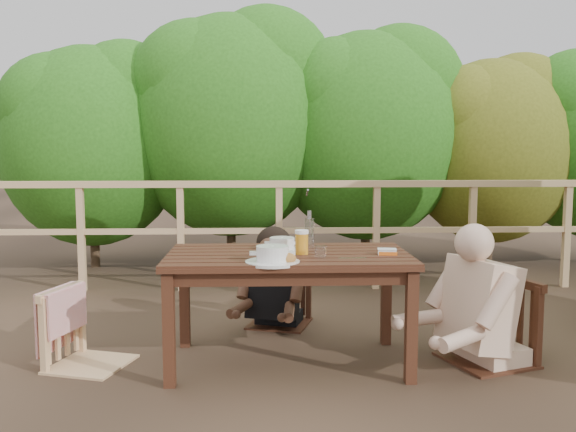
{
  "coord_description": "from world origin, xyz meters",
  "views": [
    {
      "loc": [
        -0.16,
        -3.7,
        1.31
      ],
      "look_at": [
        0.0,
        0.05,
        0.9
      ],
      "focal_mm": 39.03,
      "sensor_mm": 36.0,
      "label": 1
    }
  ],
  "objects_px": {
    "tumbler": "(320,253)",
    "diner_right": "(495,248)",
    "soup_near": "(272,255)",
    "bottle": "(309,230)",
    "butter_tub": "(387,253)",
    "chair_left": "(89,294)",
    "beer_glass": "(302,243)",
    "bread_roll": "(286,258)",
    "woman": "(279,248)",
    "chair_far": "(279,268)",
    "chair_right": "(489,284)",
    "soup_far": "(282,244)",
    "table": "(288,310)"
  },
  "relations": [
    {
      "from": "woman",
      "to": "bread_roll",
      "type": "height_order",
      "value": "woman"
    },
    {
      "from": "chair_left",
      "to": "beer_glass",
      "type": "xyz_separation_m",
      "value": [
        1.27,
        -0.04,
        0.31
      ]
    },
    {
      "from": "chair_right",
      "to": "bread_roll",
      "type": "bearing_deg",
      "value": -97.45
    },
    {
      "from": "soup_far",
      "to": "tumbler",
      "type": "distance_m",
      "value": 0.37
    },
    {
      "from": "chair_far",
      "to": "woman",
      "type": "xyz_separation_m",
      "value": [
        0.0,
        0.02,
        0.14
      ]
    },
    {
      "from": "chair_far",
      "to": "butter_tub",
      "type": "height_order",
      "value": "chair_far"
    },
    {
      "from": "beer_glass",
      "to": "tumbler",
      "type": "xyz_separation_m",
      "value": [
        0.1,
        -0.13,
        -0.04
      ]
    },
    {
      "from": "diner_right",
      "to": "soup_near",
      "type": "relative_size",
      "value": 4.66
    },
    {
      "from": "chair_far",
      "to": "woman",
      "type": "relative_size",
      "value": 0.75
    },
    {
      "from": "diner_right",
      "to": "soup_near",
      "type": "bearing_deg",
      "value": 81.2
    },
    {
      "from": "beer_glass",
      "to": "soup_near",
      "type": "bearing_deg",
      "value": -126.13
    },
    {
      "from": "woman",
      "to": "bottle",
      "type": "distance_m",
      "value": 0.73
    },
    {
      "from": "chair_left",
      "to": "chair_right",
      "type": "distance_m",
      "value": 2.41
    },
    {
      "from": "table",
      "to": "butter_tub",
      "type": "distance_m",
      "value": 0.69
    },
    {
      "from": "soup_near",
      "to": "bottle",
      "type": "height_order",
      "value": "bottle"
    },
    {
      "from": "tumbler",
      "to": "diner_right",
      "type": "bearing_deg",
      "value": 7.4
    },
    {
      "from": "tumbler",
      "to": "soup_near",
      "type": "bearing_deg",
      "value": -157.4
    },
    {
      "from": "chair_right",
      "to": "bread_roll",
      "type": "height_order",
      "value": "chair_right"
    },
    {
      "from": "chair_far",
      "to": "bread_roll",
      "type": "xyz_separation_m",
      "value": [
        0.01,
        -1.13,
        0.28
      ]
    },
    {
      "from": "chair_far",
      "to": "soup_far",
      "type": "xyz_separation_m",
      "value": [
        -0.0,
        -0.7,
        0.29
      ]
    },
    {
      "from": "table",
      "to": "soup_near",
      "type": "relative_size",
      "value": 4.75
    },
    {
      "from": "diner_right",
      "to": "table",
      "type": "bearing_deg",
      "value": 69.55
    },
    {
      "from": "soup_far",
      "to": "bread_roll",
      "type": "bearing_deg",
      "value": -88.99
    },
    {
      "from": "chair_left",
      "to": "chair_far",
      "type": "height_order",
      "value": "chair_left"
    },
    {
      "from": "chair_far",
      "to": "tumbler",
      "type": "relative_size",
      "value": 10.33
    },
    {
      "from": "chair_left",
      "to": "soup_far",
      "type": "distance_m",
      "value": 1.2
    },
    {
      "from": "beer_glass",
      "to": "butter_tub",
      "type": "distance_m",
      "value": 0.51
    },
    {
      "from": "chair_far",
      "to": "diner_right",
      "type": "relative_size",
      "value": 0.6
    },
    {
      "from": "chair_right",
      "to": "bread_roll",
      "type": "relative_size",
      "value": 8.45
    },
    {
      "from": "woman",
      "to": "butter_tub",
      "type": "xyz_separation_m",
      "value": [
        0.61,
        -0.93,
        0.12
      ]
    },
    {
      "from": "beer_glass",
      "to": "tumbler",
      "type": "height_order",
      "value": "beer_glass"
    },
    {
      "from": "woman",
      "to": "soup_near",
      "type": "distance_m",
      "value": 1.15
    },
    {
      "from": "bottle",
      "to": "butter_tub",
      "type": "relative_size",
      "value": 2.26
    },
    {
      "from": "soup_far",
      "to": "chair_left",
      "type": "bearing_deg",
      "value": -173.3
    },
    {
      "from": "woman",
      "to": "tumbler",
      "type": "distance_m",
      "value": 1.05
    },
    {
      "from": "diner_right",
      "to": "woman",
      "type": "bearing_deg",
      "value": 35.85
    },
    {
      "from": "soup_near",
      "to": "woman",
      "type": "bearing_deg",
      "value": 86.58
    },
    {
      "from": "bread_roll",
      "to": "tumbler",
      "type": "xyz_separation_m",
      "value": [
        0.2,
        0.13,
        0.01
      ]
    },
    {
      "from": "chair_left",
      "to": "beer_glass",
      "type": "height_order",
      "value": "chair_left"
    },
    {
      "from": "table",
      "to": "soup_near",
      "type": "height_order",
      "value": "soup_near"
    },
    {
      "from": "tumbler",
      "to": "chair_far",
      "type": "bearing_deg",
      "value": 101.77
    },
    {
      "from": "chair_far",
      "to": "bread_roll",
      "type": "distance_m",
      "value": 1.16
    },
    {
      "from": "woman",
      "to": "tumbler",
      "type": "height_order",
      "value": "woman"
    },
    {
      "from": "bread_roll",
      "to": "bottle",
      "type": "distance_m",
      "value": 0.51
    },
    {
      "from": "bread_roll",
      "to": "tumbler",
      "type": "height_order",
      "value": "tumbler"
    },
    {
      "from": "chair_right",
      "to": "soup_near",
      "type": "xyz_separation_m",
      "value": [
        -1.32,
        -0.25,
        0.24
      ]
    },
    {
      "from": "table",
      "to": "woman",
      "type": "bearing_deg",
      "value": 92.11
    },
    {
      "from": "bottle",
      "to": "tumbler",
      "type": "distance_m",
      "value": 0.36
    },
    {
      "from": "woman",
      "to": "soup_far",
      "type": "bearing_deg",
      "value": 106.89
    },
    {
      "from": "soup_far",
      "to": "table",
      "type": "bearing_deg",
      "value": -77.22
    }
  ]
}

